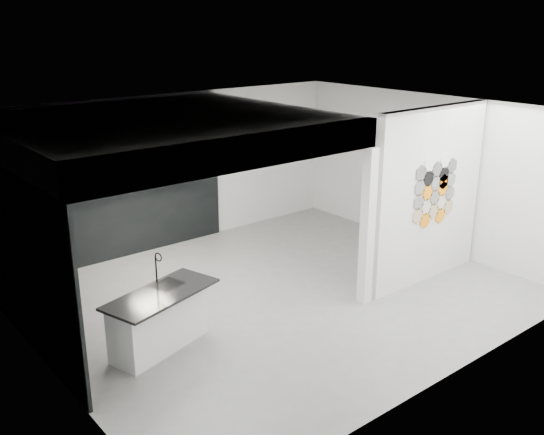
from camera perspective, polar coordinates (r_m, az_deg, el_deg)
The scene contains 17 objects.
floor at distance 9.42m, azimuth 0.68°, elevation -7.25°, with size 7.00×6.00×0.01m, color slate.
partition_panel at distance 9.83m, azimuth 14.56°, elevation 1.99°, with size 2.45×0.15×2.80m, color silver.
bay_clad_back at distance 10.76m, azimuth -14.93°, elevation 2.09°, with size 4.40×0.04×2.35m, color black.
bay_clad_left at distance 8.30m, azimuth -22.81°, elevation -3.51°, with size 0.04×4.00×2.35m, color black.
bulkhead at distance 8.73m, azimuth -10.18°, elevation 8.06°, with size 4.40×4.00×0.40m, color silver.
corner_column at distance 8.84m, azimuth 8.97°, elevation -0.96°, with size 0.16×0.16×2.35m, color silver.
fascia_beam at distance 7.14m, azimuth -2.55°, elevation 6.12°, with size 4.40×0.16×0.40m, color silver.
wall_basin at distance 8.30m, azimuth -20.61°, elevation -5.67°, with size 0.40×0.60×0.12m, color silver.
display_shelf at distance 10.67m, azimuth -14.26°, elevation 2.72°, with size 3.00×0.15×0.04m, color black.
kitchen_island at distance 7.94m, azimuth -10.58°, elevation -9.38°, with size 1.62×1.05×1.21m.
stockpot at distance 10.35m, azimuth -18.40°, elevation 2.45°, with size 0.20×0.20×0.17m, color black.
kettle at distance 11.03m, azimuth -10.21°, elevation 4.04°, with size 0.20×0.20×0.17m, color black.
glass_bowl at distance 11.26m, azimuth -8.08°, elevation 4.27°, with size 0.14×0.14×0.10m, color gray.
glass_vase at distance 11.26m, azimuth -8.09°, elevation 4.39°, with size 0.11×0.11×0.15m, color gray.
bottle_dark at distance 10.50m, azimuth -16.23°, elevation 2.85°, with size 0.06×0.06×0.15m, color black.
utensil_cup at distance 10.30m, azimuth -19.28°, elevation 2.11°, with size 0.08×0.08×0.10m, color black.
hex_tile_cluster at distance 9.78m, azimuth 15.13°, elevation 2.50°, with size 1.04×0.02×1.16m.
Camera 1 is at (-5.46, -6.53, 4.03)m, focal length 40.00 mm.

